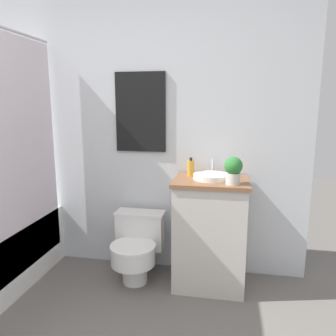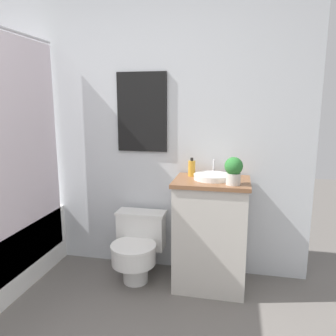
{
  "view_description": "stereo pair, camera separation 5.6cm",
  "coord_description": "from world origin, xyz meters",
  "px_view_note": "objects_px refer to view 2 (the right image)",
  "views": [
    {
      "loc": [
        0.99,
        -0.81,
        1.46
      ],
      "look_at": [
        0.57,
        1.47,
        1.0
      ],
      "focal_mm": 35.0,
      "sensor_mm": 36.0,
      "label": 1
    },
    {
      "loc": [
        1.05,
        -0.8,
        1.46
      ],
      "look_at": [
        0.57,
        1.47,
        1.0
      ],
      "focal_mm": 35.0,
      "sensor_mm": 36.0,
      "label": 2
    }
  ],
  "objects_px": {
    "sink": "(212,177)",
    "potted_plant": "(234,170)",
    "soap_bottle": "(192,168)",
    "toilet": "(137,245)"
  },
  "relations": [
    {
      "from": "sink",
      "to": "potted_plant",
      "type": "distance_m",
      "value": 0.23
    },
    {
      "from": "toilet",
      "to": "sink",
      "type": "height_order",
      "value": "sink"
    },
    {
      "from": "sink",
      "to": "soap_bottle",
      "type": "bearing_deg",
      "value": 154.25
    },
    {
      "from": "soap_bottle",
      "to": "potted_plant",
      "type": "relative_size",
      "value": 0.74
    },
    {
      "from": "toilet",
      "to": "potted_plant",
      "type": "relative_size",
      "value": 2.7
    },
    {
      "from": "soap_bottle",
      "to": "potted_plant",
      "type": "xyz_separation_m",
      "value": [
        0.34,
        -0.23,
        0.04
      ]
    },
    {
      "from": "toilet",
      "to": "potted_plant",
      "type": "bearing_deg",
      "value": -7.84
    },
    {
      "from": "sink",
      "to": "soap_bottle",
      "type": "distance_m",
      "value": 0.2
    },
    {
      "from": "toilet",
      "to": "soap_bottle",
      "type": "xyz_separation_m",
      "value": [
        0.43,
        0.12,
        0.65
      ]
    },
    {
      "from": "sink",
      "to": "potted_plant",
      "type": "bearing_deg",
      "value": -41.64
    }
  ]
}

